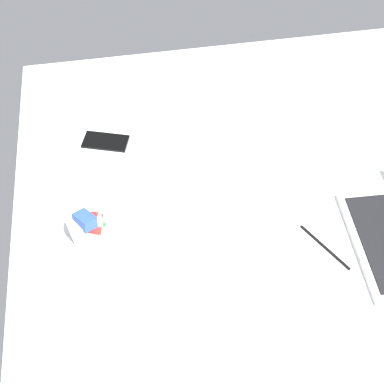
% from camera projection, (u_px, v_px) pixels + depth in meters
% --- Properties ---
extents(bed_mattress, '(1.80, 1.40, 0.18)m').
position_uv_depth(bed_mattress, '(275.00, 273.00, 1.29)').
color(bed_mattress, white).
rests_on(bed_mattress, ground).
extents(snack_cup, '(0.10, 0.10, 0.14)m').
position_uv_depth(snack_cup, '(87.00, 226.00, 1.20)').
color(snack_cup, silver).
rests_on(snack_cup, bed_mattress).
extents(cell_phone, '(0.11, 0.15, 0.01)m').
position_uv_depth(cell_phone, '(106.00, 141.00, 1.45)').
color(cell_phone, black).
rests_on(cell_phone, bed_mattress).
extents(charger_cable, '(0.15, 0.09, 0.01)m').
position_uv_depth(charger_cable, '(325.00, 247.00, 1.23)').
color(charger_cable, black).
rests_on(charger_cable, bed_mattress).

